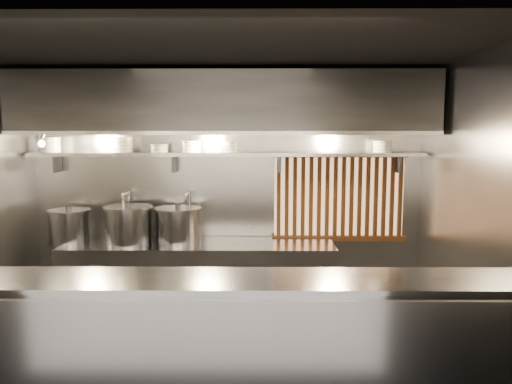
{
  "coord_description": "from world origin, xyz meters",
  "views": [
    {
      "loc": [
        0.38,
        -4.3,
        2.14
      ],
      "look_at": [
        0.34,
        0.55,
        1.55
      ],
      "focal_mm": 35.0,
      "sensor_mm": 36.0,
      "label": 1
    }
  ],
  "objects_px": {
    "stock_pot_mid": "(128,225)",
    "heat_lamp": "(40,138)",
    "pendant_bulb": "(216,147)",
    "stock_pot_right": "(178,225)",
    "stock_pot_left": "(70,226)"
  },
  "relations": [
    {
      "from": "pendant_bulb",
      "to": "stock_pot_left",
      "type": "relative_size",
      "value": 0.32
    },
    {
      "from": "stock_pot_mid",
      "to": "stock_pot_right",
      "type": "height_order",
      "value": "stock_pot_mid"
    },
    {
      "from": "pendant_bulb",
      "to": "stock_pot_right",
      "type": "relative_size",
      "value": 0.28
    },
    {
      "from": "heat_lamp",
      "to": "stock_pot_mid",
      "type": "height_order",
      "value": "heat_lamp"
    },
    {
      "from": "pendant_bulb",
      "to": "stock_pot_mid",
      "type": "distance_m",
      "value": 1.3
    },
    {
      "from": "stock_pot_left",
      "to": "stock_pot_right",
      "type": "xyz_separation_m",
      "value": [
        1.21,
        0.01,
        0.01
      ]
    },
    {
      "from": "heat_lamp",
      "to": "stock_pot_mid",
      "type": "distance_m",
      "value": 1.29
    },
    {
      "from": "pendant_bulb",
      "to": "stock_pot_right",
      "type": "distance_m",
      "value": 0.97
    },
    {
      "from": "stock_pot_mid",
      "to": "pendant_bulb",
      "type": "bearing_deg",
      "value": 5.41
    },
    {
      "from": "pendant_bulb",
      "to": "stock_pot_mid",
      "type": "height_order",
      "value": "pendant_bulb"
    },
    {
      "from": "stock_pot_left",
      "to": "stock_pot_right",
      "type": "distance_m",
      "value": 1.21
    },
    {
      "from": "heat_lamp",
      "to": "pendant_bulb",
      "type": "xyz_separation_m",
      "value": [
        1.8,
        0.35,
        -0.11
      ]
    },
    {
      "from": "stock_pot_mid",
      "to": "heat_lamp",
      "type": "bearing_deg",
      "value": -162.64
    },
    {
      "from": "stock_pot_left",
      "to": "stock_pot_right",
      "type": "bearing_deg",
      "value": 0.65
    },
    {
      "from": "stock_pot_mid",
      "to": "stock_pot_right",
      "type": "distance_m",
      "value": 0.54
    }
  ]
}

